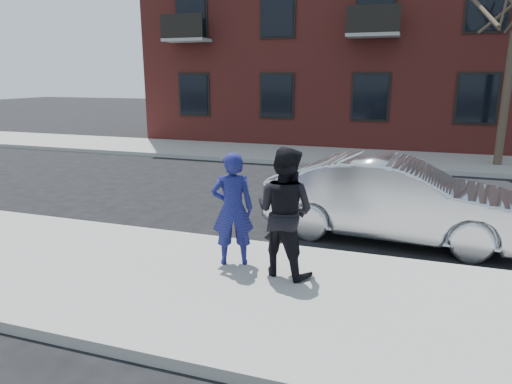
% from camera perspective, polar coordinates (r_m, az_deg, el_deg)
% --- Properties ---
extents(ground, '(100.00, 100.00, 0.00)m').
position_cam_1_polar(ground, '(6.61, 2.24, -12.67)').
color(ground, black).
rests_on(ground, ground).
extents(near_sidewalk, '(50.00, 3.50, 0.15)m').
position_cam_1_polar(near_sidewalk, '(6.37, 1.59, -13.04)').
color(near_sidewalk, gray).
rests_on(near_sidewalk, ground).
extents(near_curb, '(50.00, 0.10, 0.15)m').
position_cam_1_polar(near_curb, '(7.95, 5.41, -7.33)').
color(near_curb, '#999691').
rests_on(near_curb, ground).
extents(far_sidewalk, '(50.00, 3.50, 0.15)m').
position_cam_1_polar(far_sidewalk, '(17.24, 12.86, 4.18)').
color(far_sidewalk, gray).
rests_on(far_sidewalk, ground).
extents(far_curb, '(50.00, 0.10, 0.15)m').
position_cam_1_polar(far_curb, '(15.48, 12.15, 3.09)').
color(far_curb, '#999691').
rests_on(far_curb, ground).
extents(apartment_building, '(24.30, 10.30, 12.30)m').
position_cam_1_polar(apartment_building, '(23.87, 20.67, 21.05)').
color(apartment_building, maroon).
rests_on(apartment_building, ground).
extents(silver_sedan, '(4.79, 1.95, 1.54)m').
position_cam_1_polar(silver_sedan, '(8.90, 16.87, -0.82)').
color(silver_sedan, '#B7BABF').
rests_on(silver_sedan, ground).
extents(man_hoodie, '(0.75, 0.63, 1.76)m').
position_cam_1_polar(man_hoodie, '(6.96, -2.94, -2.15)').
color(man_hoodie, navy).
rests_on(man_hoodie, near_sidewalk).
extents(man_peacoat, '(1.08, 0.94, 1.89)m').
position_cam_1_polar(man_peacoat, '(6.59, 3.59, -2.50)').
color(man_peacoat, black).
rests_on(man_peacoat, near_sidewalk).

